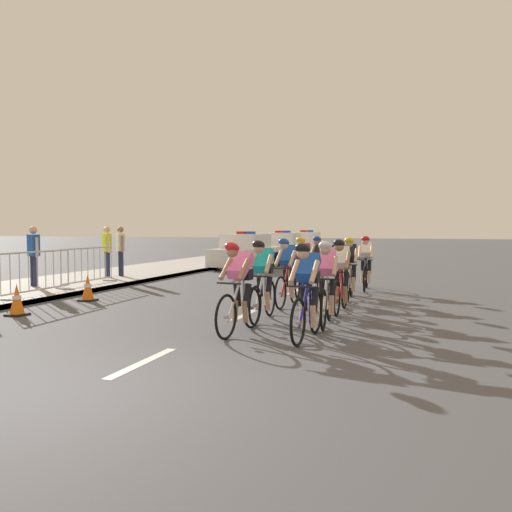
{
  "coord_description": "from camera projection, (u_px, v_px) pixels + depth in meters",
  "views": [
    {
      "loc": [
        3.53,
        -4.33,
        1.76
      ],
      "look_at": [
        -0.32,
        6.92,
        1.1
      ],
      "focal_mm": 35.95,
      "sensor_mm": 36.0,
      "label": 1
    }
  ],
  "objects": [
    {
      "name": "spectator_back",
      "position": [
        34.0,
        252.0,
        14.28
      ],
      "size": [
        0.51,
        0.35,
        1.68
      ],
      "color": "#23284C",
      "rests_on": "sidewalk_slab"
    },
    {
      "name": "spectator_closest",
      "position": [
        107.0,
        248.0,
        16.91
      ],
      "size": [
        0.45,
        0.4,
        1.68
      ],
      "color": "#23284C",
      "rests_on": "sidewalk_slab"
    },
    {
      "name": "traffic_cone_far",
      "position": [
        17.0,
        300.0,
        10.24
      ],
      "size": [
        0.36,
        0.36,
        0.64
      ],
      "color": "black",
      "rests_on": "ground"
    },
    {
      "name": "cyclist_third",
      "position": [
        263.0,
        279.0,
        9.64
      ],
      "size": [
        0.42,
        1.72,
        1.56
      ],
      "color": "black",
      "rests_on": "ground"
    },
    {
      "name": "police_car_second",
      "position": [
        283.0,
        247.0,
        27.8
      ],
      "size": [
        2.08,
        4.44,
        1.59
      ],
      "color": "white",
      "rests_on": "ground"
    },
    {
      "name": "ground_plane",
      "position": [
        70.0,
        397.0,
        5.33
      ],
      "size": [
        160.0,
        160.0,
        0.0
      ],
      "primitive_type": "plane",
      "color": "#4C4C51"
    },
    {
      "name": "cyclist_lead",
      "position": [
        239.0,
        287.0,
        8.43
      ],
      "size": [
        0.44,
        1.72,
        1.56
      ],
      "color": "black",
      "rests_on": "ground"
    },
    {
      "name": "cyclist_second",
      "position": [
        307.0,
        290.0,
        7.98
      ],
      "size": [
        0.43,
        1.72,
        1.56
      ],
      "color": "black",
      "rests_on": "ground"
    },
    {
      "name": "kerb_edge",
      "position": [
        197.0,
        270.0,
        20.23
      ],
      "size": [
        0.16,
        60.0,
        0.13
      ],
      "primitive_type": "cube",
      "color": "#9E9E99",
      "rests_on": "ground"
    },
    {
      "name": "police_car_third",
      "position": [
        307.0,
        244.0,
        33.04
      ],
      "size": [
        2.32,
        4.55,
        1.59
      ],
      "color": "white",
      "rests_on": "ground"
    },
    {
      "name": "cyclist_fourth",
      "position": [
        326.0,
        282.0,
        9.13
      ],
      "size": [
        0.44,
        1.72,
        1.56
      ],
      "color": "black",
      "rests_on": "ground"
    },
    {
      "name": "cyclist_seventh",
      "position": [
        303.0,
        266.0,
        12.82
      ],
      "size": [
        0.42,
        1.72,
        1.56
      ],
      "color": "black",
      "rests_on": "ground"
    },
    {
      "name": "traffic_cone_near",
      "position": [
        88.0,
        288.0,
        12.29
      ],
      "size": [
        0.36,
        0.36,
        0.64
      ],
      "color": "black",
      "rests_on": "ground"
    },
    {
      "name": "spectator_middle",
      "position": [
        121.0,
        248.0,
        17.3
      ],
      "size": [
        0.43,
        0.42,
        1.68
      ],
      "color": "#23284C",
      "rests_on": "sidewalk_slab"
    },
    {
      "name": "police_car_nearest",
      "position": [
        247.0,
        252.0,
        22.29
      ],
      "size": [
        2.21,
        4.5,
        1.59
      ],
      "color": "white",
      "rests_on": "ground"
    },
    {
      "name": "crowd_barrier_middle",
      "position": [
        37.0,
        273.0,
        12.51
      ],
      "size": [
        0.52,
        2.32,
        1.07
      ],
      "color": "#B7BABF",
      "rests_on": "sidewalk_slab"
    },
    {
      "name": "sidewalk_slab",
      "position": [
        157.0,
        269.0,
        20.82
      ],
      "size": [
        3.81,
        60.0,
        0.12
      ],
      "primitive_type": "cube",
      "color": "#A3A099",
      "rests_on": "ground"
    },
    {
      "name": "cyclist_tenth",
      "position": [
        366.0,
        262.0,
        14.35
      ],
      "size": [
        0.43,
        1.72,
        1.56
      ],
      "color": "black",
      "rests_on": "ground"
    },
    {
      "name": "crowd_barrier_rear",
      "position": [
        88.0,
        266.0,
        14.7
      ],
      "size": [
        0.51,
        2.32,
        1.07
      ],
      "color": "#B7BABF",
      "rests_on": "sidewalk_slab"
    },
    {
      "name": "cyclist_fifth",
      "position": [
        288.0,
        271.0,
        11.38
      ],
      "size": [
        0.43,
        1.72,
        1.56
      ],
      "color": "black",
      "rests_on": "ground"
    },
    {
      "name": "lane_markings_centre",
      "position": [
        247.0,
        314.0,
        10.45
      ],
      "size": [
        0.14,
        17.6,
        0.01
      ],
      "color": "white",
      "rests_on": "ground"
    },
    {
      "name": "cyclist_sixth",
      "position": [
        341.0,
        275.0,
        10.56
      ],
      "size": [
        0.42,
        1.72,
        1.56
      ],
      "color": "black",
      "rests_on": "ground"
    },
    {
      "name": "cyclist_ninth",
      "position": [
        319.0,
        263.0,
        14.16
      ],
      "size": [
        0.43,
        1.72,
        1.56
      ],
      "color": "black",
      "rests_on": "ground"
    },
    {
      "name": "cyclist_eighth",
      "position": [
        350.0,
        268.0,
        12.49
      ],
      "size": [
        0.43,
        1.72,
        1.56
      ],
      "color": "black",
      "rests_on": "ground"
    }
  ]
}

